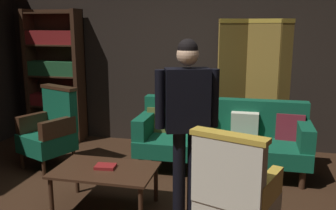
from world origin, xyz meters
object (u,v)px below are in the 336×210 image
object	(u,v)px
bookshelf	(55,72)
coffee_table	(105,173)
standing_figure	(187,113)
armchair_wing_left	(51,130)
velvet_couch	(222,134)
folding_screen	(277,84)
book_red_leather	(105,167)
armchair_gilt_accent	(235,194)

from	to	relation	value
bookshelf	coffee_table	world-z (taller)	bookshelf
standing_figure	armchair_wing_left	bearing A→B (deg)	155.05
armchair_wing_left	standing_figure	bearing A→B (deg)	-24.95
bookshelf	velvet_couch	bearing A→B (deg)	-15.28
velvet_couch	standing_figure	distance (m)	1.44
coffee_table	armchair_wing_left	xyz separation A→B (m)	(-1.13, 0.93, 0.12)
folding_screen	book_red_leather	distance (m)	2.88
standing_figure	book_red_leather	distance (m)	1.01
velvet_couch	armchair_wing_left	xyz separation A→B (m)	(-2.17, -0.40, 0.03)
coffee_table	book_red_leather	distance (m)	0.07
velvet_couch	standing_figure	size ratio (longest dim) A/B	1.25
velvet_couch	armchair_gilt_accent	world-z (taller)	armchair_gilt_accent
velvet_couch	armchair_wing_left	bearing A→B (deg)	-169.53
folding_screen	standing_figure	bearing A→B (deg)	-112.00
book_red_leather	coffee_table	bearing A→B (deg)	-80.12
bookshelf	armchair_gilt_accent	distance (m)	3.93
armchair_gilt_accent	standing_figure	xyz separation A→B (m)	(-0.48, 0.47, 0.54)
folding_screen	armchair_gilt_accent	distance (m)	2.78
velvet_couch	armchair_gilt_accent	xyz separation A→B (m)	(0.26, -1.77, 0.03)
armchair_wing_left	book_red_leather	world-z (taller)	armchair_wing_left
standing_figure	armchair_gilt_accent	bearing A→B (deg)	-44.12
bookshelf	book_red_leather	xyz separation A→B (m)	(1.66, -2.05, -0.65)
folding_screen	coffee_table	world-z (taller)	folding_screen
folding_screen	armchair_gilt_accent	xyz separation A→B (m)	(-0.42, -2.71, -0.50)
velvet_couch	armchair_gilt_accent	size ratio (longest dim) A/B	2.04
velvet_couch	book_red_leather	distance (m)	1.67
book_red_leather	armchair_wing_left	bearing A→B (deg)	141.05
folding_screen	armchair_wing_left	bearing A→B (deg)	-154.89
standing_figure	book_red_leather	size ratio (longest dim) A/B	8.58
bookshelf	folding_screen	bearing A→B (deg)	3.33
book_red_leather	velvet_couch	bearing A→B (deg)	51.56
standing_figure	bookshelf	bearing A→B (deg)	140.51
standing_figure	velvet_couch	bearing A→B (deg)	80.37
armchair_wing_left	bookshelf	bearing A→B (deg)	115.15
velvet_couch	book_red_leather	bearing A→B (deg)	-128.44
bookshelf	armchair_wing_left	xyz separation A→B (m)	(0.53, -1.14, -0.59)
bookshelf	book_red_leather	distance (m)	2.71
coffee_table	armchair_wing_left	distance (m)	1.47
folding_screen	book_red_leather	world-z (taller)	folding_screen
book_red_leather	folding_screen	bearing A→B (deg)	52.48
folding_screen	coffee_table	xyz separation A→B (m)	(-1.72, -2.27, -0.61)
bookshelf	armchair_gilt_accent	world-z (taller)	bookshelf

